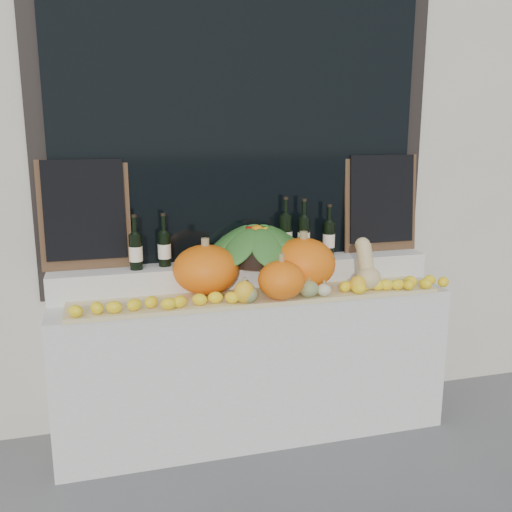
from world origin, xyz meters
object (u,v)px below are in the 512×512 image
(butternut_squash, at_px, (366,268))
(wine_bottle_tall, at_px, (286,236))
(pumpkin_right, at_px, (303,264))
(pumpkin_left, at_px, (206,269))
(produce_bowl, at_px, (257,243))

(butternut_squash, height_order, wine_bottle_tall, wine_bottle_tall)
(pumpkin_right, distance_m, wine_bottle_tall, 0.27)
(pumpkin_left, bearing_deg, produce_bowl, 22.62)
(pumpkin_right, relative_size, wine_bottle_tall, 1.00)
(pumpkin_right, bearing_deg, wine_bottle_tall, 96.56)
(butternut_squash, distance_m, wine_bottle_tall, 0.54)
(butternut_squash, bearing_deg, pumpkin_right, 165.54)
(pumpkin_left, height_order, pumpkin_right, pumpkin_right)
(wine_bottle_tall, bearing_deg, produce_bowl, -167.19)
(butternut_squash, relative_size, produce_bowl, 0.41)
(pumpkin_right, xyz_separation_m, butternut_squash, (0.36, -0.09, -0.03))
(pumpkin_left, xyz_separation_m, butternut_squash, (0.93, -0.15, -0.02))
(produce_bowl, distance_m, wine_bottle_tall, 0.20)
(pumpkin_right, xyz_separation_m, produce_bowl, (-0.22, 0.20, 0.09))
(produce_bowl, xyz_separation_m, wine_bottle_tall, (0.19, 0.04, 0.03))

